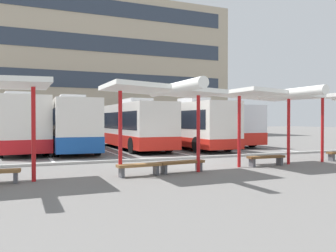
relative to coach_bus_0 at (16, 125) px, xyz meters
The scene contains 18 objects.
ground_plane 12.34m from the coach_bus_0, 52.99° to the right, with size 160.00×160.00×0.00m, color slate.
terminal_building 24.81m from the coach_bus_0, 71.91° to the left, with size 39.15×11.48×20.29m.
coach_bus_0 is the anchor object (origin of this frame).
coach_bus_1 3.37m from the coach_bus_0, 10.27° to the right, with size 2.85×11.69×3.59m.
coach_bus_2 7.62m from the coach_bus_0, ahead, with size 2.80×11.30×3.49m.
coach_bus_3 11.49m from the coach_bus_0, ahead, with size 2.77×11.11×3.56m.
coach_bus_4 15.12m from the coach_bus_0, ahead, with size 2.71×10.18×3.46m.
lane_stripe_1 2.46m from the coach_bus_0, 14.23° to the right, with size 0.16×14.00×0.01m, color white.
lane_stripe_2 5.75m from the coach_bus_0, ahead, with size 0.16×14.00×0.01m, color white.
lane_stripe_3 9.41m from the coach_bus_0, ahead, with size 0.16×14.00×0.01m, color white.
lane_stripe_4 13.13m from the coach_bus_0, ahead, with size 0.16×14.00×0.01m, color white.
lane_stripe_5 16.88m from the coach_bus_0, ahead, with size 0.16×14.00×0.01m, color white.
waiting_shelter_1 14.12m from the coach_bus_0, 68.95° to the right, with size 4.13×4.67×3.32m.
bench_1 13.70m from the coach_bus_0, 72.27° to the right, with size 1.66×0.52×0.45m.
bench_2 14.15m from the coach_bus_0, 65.00° to the right, with size 1.93×0.64×0.45m.
waiting_shelter_2 16.27m from the coach_bus_0, 50.86° to the right, with size 3.70×5.07×3.32m.
bench_3 16.14m from the coach_bus_0, 50.46° to the right, with size 1.79×0.43×0.45m.
platform_kerb 11.37m from the coach_bus_0, 49.15° to the right, with size 44.00×0.24×0.12m, color #ADADA8.
Camera 1 is at (-7.19, -15.34, 2.01)m, focal length 37.85 mm.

